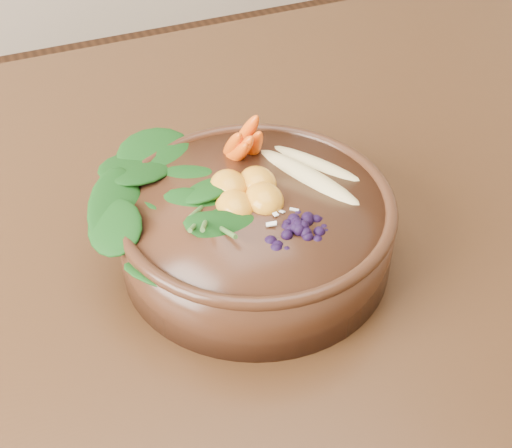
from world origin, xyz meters
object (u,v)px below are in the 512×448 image
Objects in this scene: dining_table at (172,265)px; blueberry_pile at (298,216)px; kale_heap at (185,176)px; banana_halves at (313,159)px; stoneware_bowl at (256,231)px; mandarin_cluster at (246,182)px; carrot_cluster at (246,120)px.

dining_table is 11.76× the size of blueberry_pile.
banana_halves is at bearing -5.82° from kale_heap.
blueberry_pile reaches higher than banana_halves.
kale_heap is at bearing 144.60° from stoneware_bowl.
kale_heap is 2.07× the size of mandarin_cluster.
carrot_cluster reaches higher than blueberry_pile.
mandarin_cluster is 0.08m from blueberry_pile.
blueberry_pile is (0.02, -0.06, 0.06)m from stoneware_bowl.
stoneware_bowl is at bearing 110.59° from blueberry_pile.
blueberry_pile reaches higher than dining_table.
dining_table is 5.44× the size of stoneware_bowl.
blueberry_pile is (-0.06, -0.09, 0.01)m from banana_halves.
kale_heap reaches higher than stoneware_bowl.
stoneware_bowl is at bearing -78.61° from mandarin_cluster.
carrot_cluster is (0.03, 0.09, 0.08)m from stoneware_bowl.
kale_heap reaches higher than blueberry_pile.
blueberry_pile is at bearing -69.41° from stoneware_bowl.
kale_heap is 0.13m from blueberry_pile.
dining_table is 0.28m from blueberry_pile.
banana_halves is 1.22× the size of blueberry_pile.
mandarin_cluster is (0.06, -0.03, -0.01)m from kale_heap.
kale_heap is at bearing 129.53° from blueberry_pile.
stoneware_bowl is 0.10m from kale_heap.
stoneware_bowl is 3.62× the size of carrot_cluster.
carrot_cluster is at bearing 88.18° from blueberry_pile.
carrot_cluster reaches higher than mandarin_cluster.
kale_heap is 1.42× the size of blueberry_pile.
blueberry_pile is at bearing -71.54° from mandarin_cluster.
mandarin_cluster is (-0.03, -0.07, -0.02)m from carrot_cluster.
dining_table is 19.70× the size of carrot_cluster.
stoneware_bowl is 1.77× the size of banana_halves.
mandarin_cluster is at bearing -24.06° from kale_heap.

